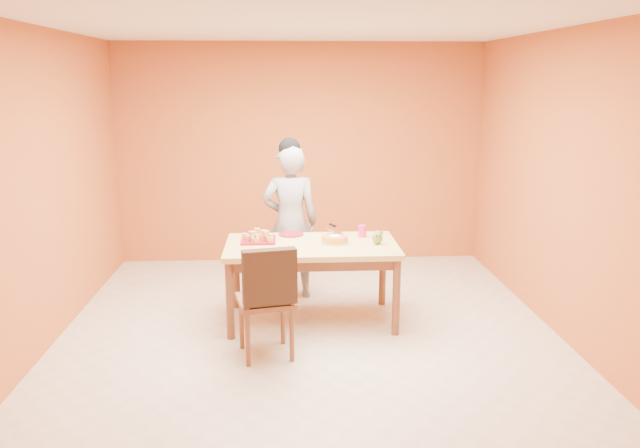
{
  "coord_description": "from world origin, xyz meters",
  "views": [
    {
      "loc": [
        -0.21,
        -5.22,
        2.27
      ],
      "look_at": [
        0.11,
        0.3,
        0.97
      ],
      "focal_mm": 35.0,
      "sensor_mm": 36.0,
      "label": 1
    }
  ],
  "objects": [
    {
      "name": "wall_back",
      "position": [
        0.0,
        2.5,
        1.35
      ],
      "size": [
        4.5,
        0.0,
        4.5
      ],
      "primitive_type": "plane",
      "rotation": [
        1.57,
        0.0,
        0.0
      ],
      "color": "#B45329",
      "rests_on": "floor"
    },
    {
      "name": "floor",
      "position": [
        0.0,
        0.0,
        0.0
      ],
      "size": [
        5.0,
        5.0,
        0.0
      ],
      "primitive_type": "plane",
      "color": "beige",
      "rests_on": "ground"
    },
    {
      "name": "dining_table",
      "position": [
        0.04,
        0.4,
        0.67
      ],
      "size": [
        1.6,
        0.9,
        0.76
      ],
      "color": "#D4BA6E",
      "rests_on": "floor"
    },
    {
      "name": "wall_right",
      "position": [
        2.25,
        0.0,
        1.35
      ],
      "size": [
        0.0,
        5.0,
        5.0
      ],
      "primitive_type": "plane",
      "rotation": [
        1.57,
        0.0,
        -1.57
      ],
      "color": "#B45329",
      "rests_on": "floor"
    },
    {
      "name": "person",
      "position": [
        -0.15,
        1.1,
        0.8
      ],
      "size": [
        0.61,
        0.42,
        1.61
      ],
      "primitive_type": "imported",
      "rotation": [
        0.0,
        0.0,
        3.2
      ],
      "color": "gray",
      "rests_on": "floor"
    },
    {
      "name": "pastry_pile",
      "position": [
        -0.46,
        0.52,
        0.83
      ],
      "size": [
        0.29,
        0.29,
        0.09
      ],
      "primitive_type": null,
      "color": "#E8A063",
      "rests_on": "pastry_platter"
    },
    {
      "name": "dining_chair",
      "position": [
        -0.38,
        -0.37,
        0.51
      ],
      "size": [
        0.53,
        0.6,
        0.97
      ],
      "rotation": [
        0.0,
        0.0,
        0.2
      ],
      "color": "brown",
      "rests_on": "floor"
    },
    {
      "name": "sponge_cake",
      "position": [
        0.26,
        0.4,
        0.8
      ],
      "size": [
        0.28,
        0.28,
        0.06
      ],
      "primitive_type": "cylinder",
      "rotation": [
        0.0,
        0.0,
        0.13
      ],
      "color": "gold",
      "rests_on": "white_cake_plate"
    },
    {
      "name": "checker_tin",
      "position": [
        0.72,
        0.75,
        0.77
      ],
      "size": [
        0.11,
        0.11,
        0.03
      ],
      "primitive_type": "cylinder",
      "rotation": [
        0.0,
        0.0,
        0.23
      ],
      "color": "#321B0D",
      "rests_on": "dining_table"
    },
    {
      "name": "egg_ornament",
      "position": [
        0.65,
        0.35,
        0.82
      ],
      "size": [
        0.12,
        0.11,
        0.13
      ],
      "primitive_type": "ellipsoid",
      "rotation": [
        0.0,
        0.0,
        -0.34
      ],
      "color": "olive",
      "rests_on": "dining_table"
    },
    {
      "name": "pastry_platter",
      "position": [
        -0.46,
        0.52,
        0.77
      ],
      "size": [
        0.32,
        0.32,
        0.02
      ],
      "primitive_type": "cube",
      "rotation": [
        0.0,
        0.0,
        0.0
      ],
      "color": "maroon",
      "rests_on": "dining_table"
    },
    {
      "name": "ceiling",
      "position": [
        0.0,
        0.0,
        2.7
      ],
      "size": [
        5.0,
        5.0,
        0.0
      ],
      "primitive_type": "plane",
      "rotation": [
        3.14,
        0.0,
        0.0
      ],
      "color": "white",
      "rests_on": "wall_back"
    },
    {
      "name": "red_dinner_plate",
      "position": [
        -0.15,
        0.75,
        0.77
      ],
      "size": [
        0.26,
        0.26,
        0.01
      ],
      "primitive_type": "cylinder",
      "rotation": [
        0.0,
        0.0,
        -0.05
      ],
      "color": "maroon",
      "rests_on": "dining_table"
    },
    {
      "name": "magenta_glass",
      "position": [
        0.54,
        0.64,
        0.82
      ],
      "size": [
        0.09,
        0.09,
        0.11
      ],
      "primitive_type": "cylinder",
      "rotation": [
        0.0,
        0.0,
        0.1
      ],
      "color": "#C81E79",
      "rests_on": "dining_table"
    },
    {
      "name": "wall_left",
      "position": [
        -2.25,
        0.0,
        1.35
      ],
      "size": [
        0.0,
        5.0,
        5.0
      ],
      "primitive_type": "plane",
      "rotation": [
        1.57,
        0.0,
        1.57
      ],
      "color": "#B45329",
      "rests_on": "floor"
    },
    {
      "name": "white_cake_plate",
      "position": [
        0.26,
        0.4,
        0.77
      ],
      "size": [
        0.3,
        0.3,
        0.01
      ],
      "primitive_type": "cylinder",
      "rotation": [
        0.0,
        0.0,
        -0.1
      ],
      "color": "silver",
      "rests_on": "dining_table"
    },
    {
      "name": "cake_server",
      "position": [
        0.27,
        0.58,
        0.84
      ],
      "size": [
        0.16,
        0.28,
        0.01
      ],
      "primitive_type": "cube",
      "rotation": [
        0.0,
        0.0,
        0.41
      ],
      "color": "white",
      "rests_on": "sponge_cake"
    }
  ]
}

